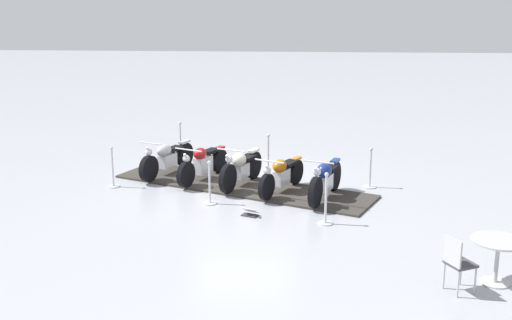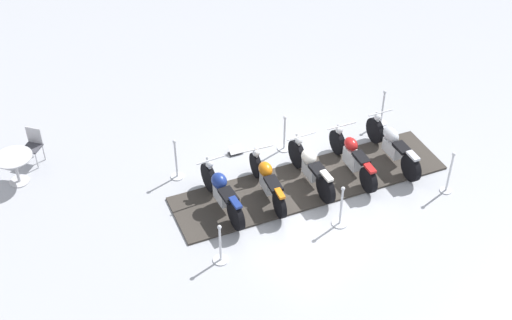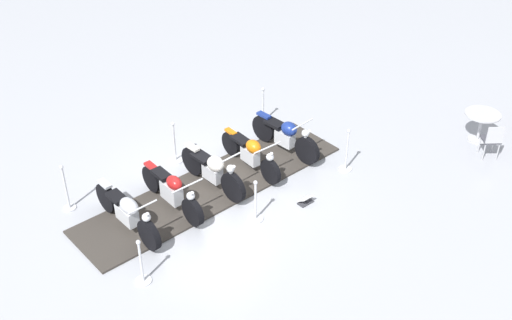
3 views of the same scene
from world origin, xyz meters
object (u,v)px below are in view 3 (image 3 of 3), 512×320
at_px(motorcycle_maroon, 172,191).
at_px(info_placard, 306,201).
at_px(stanchion_right_rear, 346,156).
at_px(cafe_chair_near_table, 492,139).
at_px(motorcycle_cream, 213,170).
at_px(stanchion_left_front, 67,193).
at_px(cafe_table, 482,120).
at_px(motorcycle_navy, 286,135).
at_px(motorcycle_chrome, 127,212).
at_px(motorcycle_copper, 251,153).
at_px(stanchion_left_mid, 175,150).
at_px(stanchion_right_front, 142,268).
at_px(stanchion_right_mid, 256,208).
at_px(stanchion_left_rear, 263,111).

relative_size(motorcycle_maroon, info_placard, 5.08).
bearing_deg(stanchion_right_rear, cafe_chair_near_table, 123.34).
xyz_separation_m(motorcycle_cream, stanchion_left_front, (1.99, -2.52, -0.10)).
relative_size(motorcycle_maroon, cafe_table, 2.30).
distance_m(motorcycle_navy, stanchion_right_rear, 1.58).
relative_size(motorcycle_navy, info_placard, 5.10).
bearing_deg(motorcycle_cream, motorcycle_chrome, -91.95).
relative_size(stanchion_left_front, stanchion_right_rear, 1.02).
height_order(motorcycle_copper, cafe_chair_near_table, motorcycle_copper).
distance_m(stanchion_left_mid, cafe_table, 7.68).
relative_size(motorcycle_chrome, stanchion_right_front, 2.10).
bearing_deg(motorcycle_chrome, cafe_table, 71.69).
xyz_separation_m(stanchion_right_front, cafe_chair_near_table, (-7.16, 5.29, 0.20)).
distance_m(motorcycle_cream, stanchion_right_mid, 1.47).
relative_size(motorcycle_maroon, stanchion_right_front, 1.98).
bearing_deg(stanchion_left_rear, motorcycle_navy, 44.53).
distance_m(stanchion_right_front, stanchion_left_rear, 6.40).
bearing_deg(motorcycle_navy, cafe_table, 52.16).
distance_m(stanchion_right_front, info_placard, 4.06).
distance_m(motorcycle_cream, cafe_table, 6.95).
bearing_deg(motorcycle_cream, stanchion_right_mid, -2.23).
distance_m(info_placard, cafe_table, 5.29).
relative_size(motorcycle_chrome, cafe_table, 2.43).
xyz_separation_m(motorcycle_maroon, stanchion_left_mid, (-1.63, -0.93, -0.16)).
xyz_separation_m(stanchion_right_mid, stanchion_left_mid, (-1.19, -2.71, 0.01)).
height_order(stanchion_left_front, stanchion_right_front, stanchion_left_front).
xyz_separation_m(motorcycle_chrome, stanchion_left_front, (-0.06, -1.63, -0.07)).
xyz_separation_m(motorcycle_copper, stanchion_left_mid, (0.41, -1.83, -0.17)).
distance_m(stanchion_left_mid, cafe_chair_near_table, 7.64).
distance_m(motorcycle_navy, cafe_table, 4.98).
distance_m(stanchion_right_front, stanchion_right_rear, 5.67).
bearing_deg(stanchion_right_front, stanchion_right_mid, 156.23).
bearing_deg(stanchion_right_mid, motorcycle_maroon, -76.23).
relative_size(stanchion_right_mid, stanchion_left_mid, 0.94).
xyz_separation_m(motorcycle_chrome, stanchion_right_front, (1.13, 1.08, -0.16)).
bearing_deg(motorcycle_copper, stanchion_right_mid, -35.16).
relative_size(stanchion_left_front, stanchion_right_front, 1.11).
bearing_deg(info_placard, stanchion_right_front, -4.30).
distance_m(motorcycle_navy, stanchion_right_mid, 2.68).
height_order(stanchion_right_front, stanchion_right_rear, stanchion_right_rear).
distance_m(motorcycle_chrome, stanchion_right_rear, 5.27).
height_order(motorcycle_cream, stanchion_right_rear, stanchion_right_rear).
height_order(stanchion_right_front, info_placard, stanchion_right_front).
bearing_deg(stanchion_right_rear, stanchion_left_front, -51.33).
xyz_separation_m(motorcycle_chrome, info_placard, (-2.44, 2.99, -0.43)).
xyz_separation_m(motorcycle_cream, motorcycle_copper, (-1.02, 0.45, -0.03)).
distance_m(stanchion_right_mid, stanchion_left_rear, 4.10).
bearing_deg(motorcycle_cream, stanchion_left_rear, 115.74).
relative_size(stanchion_right_front, info_placard, 2.56).
bearing_deg(motorcycle_maroon, motorcycle_cream, 90.77).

